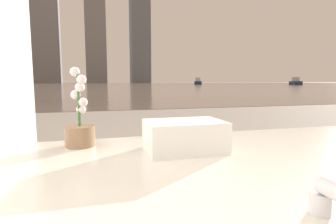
# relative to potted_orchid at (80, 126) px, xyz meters

# --- Properties ---
(potted_orchid) EXTENTS (0.12, 0.12, 0.33)m
(potted_orchid) POSITION_rel_potted_orchid_xyz_m (0.00, 0.00, 0.00)
(potted_orchid) COLOR #8C6B4C
(potted_orchid) RESTS_ON bathtub
(towel_stack) EXTENTS (0.30, 0.21, 0.12)m
(towel_stack) POSITION_rel_potted_orchid_xyz_m (0.40, -0.19, -0.03)
(towel_stack) COLOR white
(towel_stack) RESTS_ON bathtub
(harbor_water) EXTENTS (180.00, 110.00, 0.01)m
(harbor_water) POSITION_rel_potted_orchid_xyz_m (0.59, 61.00, -0.61)
(harbor_water) COLOR gray
(harbor_water) RESTS_ON ground_plane
(harbor_boat_0) EXTENTS (3.06, 4.45, 1.58)m
(harbor_boat_0) POSITION_rel_potted_orchid_xyz_m (39.86, 44.78, -0.04)
(harbor_boat_0) COLOR navy
(harbor_boat_0) RESTS_ON harbor_water
(harbor_boat_3) EXTENTS (2.62, 4.36, 1.55)m
(harbor_boat_3) POSITION_rel_potted_orchid_xyz_m (22.27, 55.16, -0.06)
(harbor_boat_3) COLOR navy
(harbor_boat_3) RESTS_ON harbor_water
(harbor_boat_4) EXTENTS (1.77, 3.80, 1.37)m
(harbor_boat_4) POSITION_rel_potted_orchid_xyz_m (-16.30, 61.52, -0.12)
(harbor_boat_4) COLOR maroon
(harbor_boat_4) RESTS_ON harbor_water
(skyline_tower_1) EXTENTS (11.79, 8.05, 50.15)m
(skyline_tower_1) POSITION_rel_potted_orchid_xyz_m (-20.30, 117.00, 24.47)
(skyline_tower_1) COLOR slate
(skyline_tower_1) RESTS_ON ground_plane
(skyline_tower_2) EXTENTS (8.30, 12.34, 41.49)m
(skyline_tower_2) POSITION_rel_potted_orchid_xyz_m (-0.02, 117.00, 20.14)
(skyline_tower_2) COLOR slate
(skyline_tower_2) RESTS_ON ground_plane
(skyline_tower_3) EXTENTS (8.01, 10.53, 41.49)m
(skyline_tower_3) POSITION_rel_potted_orchid_xyz_m (18.86, 117.00, 20.13)
(skyline_tower_3) COLOR slate
(skyline_tower_3) RESTS_ON ground_plane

